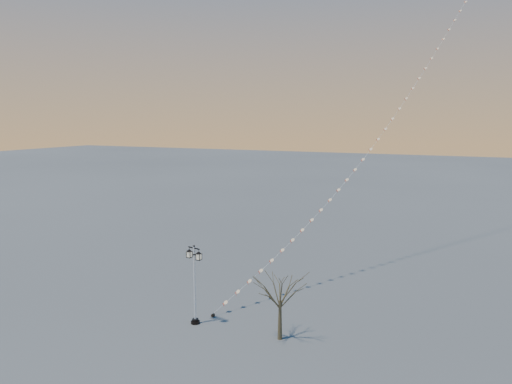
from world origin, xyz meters
The scene contains 4 objects.
ground centered at (0.00, 0.00, 0.00)m, with size 300.00×300.00×0.00m, color #515253.
street_lamp centered at (0.27, 0.10, 2.69)m, with size 1.21×0.63×4.86m.
bare_tree centered at (5.71, 0.26, 2.87)m, with size 2.49×2.49×4.13m.
kite_train centered at (7.55, 18.21, 13.91)m, with size 14.25×34.11×28.02m.
Camera 1 is at (15.54, -24.18, 12.26)m, focal length 34.88 mm.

